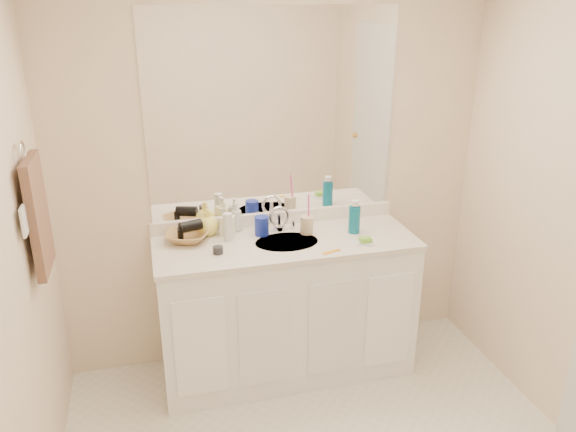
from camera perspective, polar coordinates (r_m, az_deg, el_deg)
The scene contains 24 objects.
wall_back at distance 3.40m, azimuth -1.40°, elevation 4.27°, with size 2.60×0.02×2.40m, color beige.
vanity_cabinet at distance 3.46m, azimuth -0.21°, elevation -9.41°, with size 1.50×0.55×0.85m, color white.
countertop at distance 3.26m, azimuth -0.22°, elevation -2.73°, with size 1.52×0.57×0.03m, color silver.
backsplash at distance 3.47m, azimuth -1.30°, elevation -0.23°, with size 1.52×0.03×0.08m, color white.
sink_basin at distance 3.24m, azimuth -0.14°, elevation -2.82°, with size 0.37×0.37×0.02m, color beige.
faucet at distance 3.38m, azimuth -0.91°, elevation -0.58°, with size 0.02×0.02×0.11m, color silver.
mirror at distance 3.30m, azimuth -1.43°, elevation 10.23°, with size 1.48×0.01×1.20m, color white.
blue_mug at distance 3.31m, azimuth -2.69°, elevation -1.00°, with size 0.08×0.08×0.11m, color #162699.
tan_cup at distance 3.34m, azimuth 1.92°, elevation -0.91°, with size 0.08×0.08×0.11m, color beige.
toothbrush at distance 3.30m, azimuth 2.10°, elevation 0.67°, with size 0.01×0.01×0.20m, color #FB42A0.
mouthwash_bottle at distance 3.36m, azimuth 6.75°, elevation -0.37°, with size 0.07×0.07×0.16m, color #0A6381.
soap_dish at distance 3.24m, azimuth 7.86°, elevation -2.70°, with size 0.09×0.07×0.01m, color silver.
green_soap at distance 3.23m, azimuth 7.88°, elevation -2.39°, with size 0.07×0.05×0.02m, color #73BC2D.
orange_comb at distance 3.12m, azimuth 4.45°, elevation -3.63°, with size 0.11×0.02×0.00m, color orange.
dark_jar at distance 3.11m, azimuth -7.12°, elevation -3.45°, with size 0.06×0.06×0.04m, color black.
extra_white_bottle at distance 3.24m, azimuth -6.13°, elevation -1.12°, with size 0.05×0.05×0.17m, color silver.
soap_bottle_white at distance 3.38m, azimuth -5.24°, elevation -0.06°, with size 0.07×0.07×0.18m, color silver.
soap_bottle_cream at distance 3.32m, azimuth -6.16°, elevation -0.51°, with size 0.08×0.08×0.17m, color #FCF3CE.
soap_bottle_yellow at distance 3.34m, azimuth -8.16°, elevation -0.60°, with size 0.12×0.12×0.16m, color #FDEF62.
wicker_basket at distance 3.29m, azimuth -10.15°, elevation -2.01°, with size 0.25×0.25×0.06m, color #A67943.
hair_dryer at distance 3.27m, azimuth -9.87°, elevation -1.01°, with size 0.06×0.06×0.13m, color black.
towel_ring at distance 2.76m, azimuth -25.36°, elevation 5.84°, with size 0.11×0.11×0.01m, color silver.
hand_towel at distance 2.84m, azimuth -24.04°, elevation 0.06°, with size 0.04×0.32×0.55m, color #51382B.
switch_plate at distance 2.65m, azimuth -25.25°, elevation -0.47°, with size 0.01×0.09×0.13m, color white.
Camera 1 is at (-0.75, -1.86, 2.18)m, focal length 35.00 mm.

